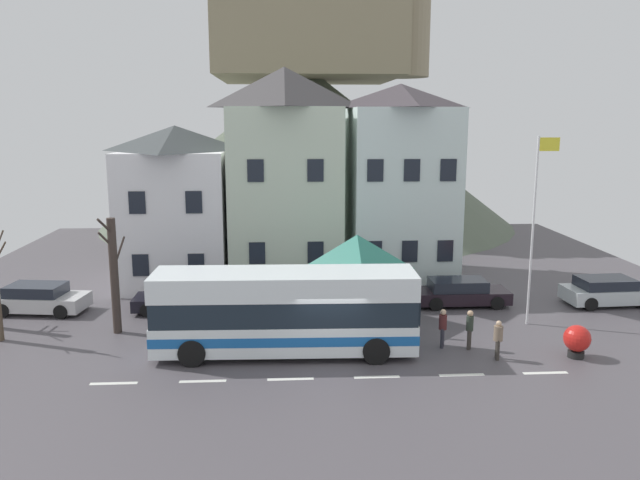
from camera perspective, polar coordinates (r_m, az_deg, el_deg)
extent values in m
cube|color=#4E494F|center=(23.33, 1.01, -11.29)|extent=(40.00, 60.00, 0.06)
cube|color=silver|center=(22.81, -18.33, -12.32)|extent=(1.60, 0.20, 0.01)
cube|color=silver|center=(22.23, -10.65, -12.55)|extent=(1.60, 0.20, 0.01)
cube|color=silver|center=(22.06, -2.71, -12.57)|extent=(1.60, 0.20, 0.01)
cube|color=silver|center=(22.28, 5.21, -12.35)|extent=(1.60, 0.20, 0.01)
cube|color=silver|center=(22.91, 12.82, -11.92)|extent=(1.60, 0.20, 0.01)
cube|color=silver|center=(23.89, 19.88, -11.34)|extent=(1.60, 0.20, 0.01)
cube|color=white|center=(34.86, -12.81, 2.09)|extent=(5.45, 6.94, 7.17)
pyramid|color=#3B4042|center=(34.48, -13.11, 9.06)|extent=(5.45, 6.94, 1.31)
cube|color=black|center=(32.10, -16.06, -2.23)|extent=(0.80, 0.06, 1.10)
cube|color=black|center=(31.61, -11.23, -2.21)|extent=(0.80, 0.06, 1.10)
cube|color=black|center=(31.55, -16.36, 3.29)|extent=(0.80, 0.06, 1.10)
cube|color=black|center=(31.06, -11.45, 3.40)|extent=(0.80, 0.06, 1.10)
cube|color=beige|center=(33.96, -3.16, 4.03)|extent=(5.83, 6.38, 9.42)
pyramid|color=#3E3C3D|center=(33.76, -3.27, 13.77)|extent=(5.83, 6.38, 2.08)
cube|color=black|center=(31.22, -5.76, -1.20)|extent=(0.80, 0.06, 1.10)
cube|color=black|center=(31.23, -0.41, -1.14)|extent=(0.80, 0.06, 1.10)
cube|color=black|center=(30.62, -5.91, 6.32)|extent=(0.80, 0.06, 1.10)
cube|color=black|center=(30.63, -0.42, 6.38)|extent=(0.80, 0.06, 1.10)
cube|color=silver|center=(34.80, 7.16, 4.11)|extent=(5.46, 6.89, 9.40)
pyramid|color=#3E373C|center=(34.58, 7.38, 12.93)|extent=(5.46, 6.89, 1.27)
cube|color=black|center=(31.52, 4.95, -1.08)|extent=(0.80, 0.06, 1.10)
cube|color=black|center=(31.83, 8.19, -1.03)|extent=(0.80, 0.06, 1.10)
cube|color=black|center=(32.25, 11.36, -0.98)|extent=(0.80, 0.06, 1.10)
cube|color=black|center=(30.93, 5.07, 6.35)|extent=(0.80, 0.06, 1.10)
cube|color=black|center=(31.25, 8.40, 6.32)|extent=(0.80, 0.06, 1.10)
cube|color=black|center=(31.67, 11.64, 6.27)|extent=(0.80, 0.06, 1.10)
cone|color=#55604F|center=(53.75, -1.15, 8.56)|extent=(34.65, 34.65, 13.09)
cube|color=gray|center=(54.17, -1.19, 18.53)|extent=(14.51, 14.51, 7.78)
cylinder|color=gray|center=(51.36, 7.55, 18.52)|extent=(4.23, 4.23, 7.18)
cube|color=white|center=(24.04, -3.21, -8.47)|extent=(9.89, 2.69, 1.12)
cube|color=#1959A5|center=(24.02, -3.21, -8.35)|extent=(9.91, 2.71, 0.36)
cube|color=#19232D|center=(23.71, -3.24, -6.12)|extent=(9.79, 2.65, 0.95)
cube|color=white|center=(23.46, -3.26, -3.98)|extent=(9.89, 2.69, 0.89)
cube|color=#19232D|center=(24.11, 8.64, -5.94)|extent=(0.11, 2.05, 0.91)
cylinder|color=black|center=(25.39, 4.49, -8.16)|extent=(1.01, 0.31, 1.00)
cylinder|color=black|center=(23.21, 5.15, -10.05)|extent=(1.01, 0.31, 1.00)
cylinder|color=black|center=(25.54, -10.75, -8.21)|extent=(1.01, 0.31, 1.00)
cylinder|color=black|center=(23.37, -11.62, -10.09)|extent=(1.01, 0.31, 1.00)
cylinder|color=#473D33|center=(28.91, -0.29, -4.28)|extent=(0.14, 0.14, 2.40)
cylinder|color=#473D33|center=(29.27, 6.19, -4.15)|extent=(0.14, 0.14, 2.40)
cylinder|color=#473D33|center=(25.75, 0.11, -6.21)|extent=(0.14, 0.14, 2.40)
cylinder|color=#473D33|center=(26.15, 7.39, -6.03)|extent=(0.14, 0.14, 2.40)
pyramid|color=#297665|center=(26.99, 3.40, -1.11)|extent=(3.60, 3.60, 1.54)
cube|color=black|center=(30.89, 12.82, -4.96)|extent=(4.41, 1.77, 0.58)
cube|color=#1E232D|center=(30.69, 12.46, -3.99)|extent=(2.65, 1.56, 0.52)
cylinder|color=black|center=(32.14, 14.89, -4.72)|extent=(0.64, 0.20, 0.64)
cylinder|color=black|center=(30.60, 15.87, -5.56)|extent=(0.64, 0.20, 0.64)
cylinder|color=black|center=(31.36, 9.81, -4.89)|extent=(0.64, 0.20, 0.64)
cylinder|color=black|center=(29.78, 10.55, -5.77)|extent=(0.64, 0.20, 0.64)
cube|color=silver|center=(31.77, -24.10, -5.16)|extent=(4.32, 2.35, 0.65)
cube|color=#1E232D|center=(31.72, -24.51, -4.15)|extent=(2.66, 1.92, 0.50)
cylinder|color=black|center=(31.96, -21.19, -5.19)|extent=(0.66, 0.28, 0.64)
cylinder|color=black|center=(30.45, -22.58, -6.07)|extent=(0.66, 0.28, 0.64)
cylinder|color=black|center=(33.20, -25.44, -4.93)|extent=(0.66, 0.28, 0.64)
cylinder|color=black|center=(31.75, -26.98, -5.76)|extent=(0.66, 0.28, 0.64)
cube|color=black|center=(29.93, -12.50, -5.49)|extent=(4.37, 1.80, 0.56)
cube|color=#1E232D|center=(29.82, -12.95, -4.49)|extent=(2.62, 1.58, 0.52)
cylinder|color=black|center=(30.59, -9.58, -5.29)|extent=(0.64, 0.21, 0.64)
cylinder|color=black|center=(28.99, -9.91, -6.22)|extent=(0.64, 0.21, 0.64)
cylinder|color=black|center=(31.01, -14.89, -5.29)|extent=(0.64, 0.21, 0.64)
cylinder|color=black|center=(29.43, -15.51, -6.20)|extent=(0.64, 0.21, 0.64)
cube|color=silver|center=(33.28, 24.84, -4.50)|extent=(4.26, 2.07, 0.67)
cube|color=#1E232D|center=(33.03, 24.61, -3.56)|extent=(2.58, 1.77, 0.48)
cylinder|color=black|center=(34.78, 26.03, -4.29)|extent=(0.65, 0.23, 0.64)
cylinder|color=black|center=(33.42, 21.98, -4.56)|extent=(0.65, 0.23, 0.64)
cylinder|color=black|center=(31.89, 23.49, -5.40)|extent=(0.65, 0.23, 0.64)
cylinder|color=#38332D|center=(25.17, 13.43, -8.86)|extent=(0.14, 0.14, 0.80)
cylinder|color=#38332D|center=(25.33, 13.49, -8.73)|extent=(0.14, 0.14, 0.80)
cylinder|color=#2D382D|center=(25.05, 13.52, -7.42)|extent=(0.28, 0.28, 0.58)
sphere|color=tan|center=(24.92, 13.57, -6.53)|extent=(0.23, 0.23, 0.23)
cylinder|color=#38332D|center=(24.38, 15.92, -9.65)|extent=(0.14, 0.14, 0.79)
cylinder|color=#38332D|center=(24.58, 15.86, -9.48)|extent=(0.14, 0.14, 0.79)
cylinder|color=#7F6B56|center=(24.27, 15.97, -8.18)|extent=(0.34, 0.34, 0.56)
sphere|color=#D1AD89|center=(24.15, 16.02, -7.32)|extent=(0.20, 0.20, 0.20)
cylinder|color=#2D2D38|center=(25.10, 11.09, -8.81)|extent=(0.14, 0.14, 0.80)
cylinder|color=#2D2D38|center=(25.29, 11.12, -8.66)|extent=(0.14, 0.14, 0.80)
cylinder|color=#512323|center=(24.99, 11.16, -7.36)|extent=(0.31, 0.31, 0.58)
sphere|color=#D1AD89|center=(24.87, 11.19, -6.48)|extent=(0.23, 0.23, 0.23)
cube|color=brown|center=(29.97, 5.87, -5.27)|extent=(1.53, 0.45, 0.08)
cube|color=brown|center=(30.13, 5.81, -4.75)|extent=(1.53, 0.06, 0.40)
cube|color=#2D2D33|center=(29.94, 4.56, -5.72)|extent=(0.08, 0.36, 0.45)
cube|color=#2D2D33|center=(30.15, 7.15, -5.65)|extent=(0.08, 0.36, 0.45)
cylinder|color=silver|center=(28.03, 18.84, 0.65)|extent=(0.10, 0.10, 8.14)
cube|color=yellow|center=(27.82, 20.19, 8.21)|extent=(0.90, 0.03, 0.56)
cylinder|color=black|center=(25.72, 22.33, -9.62)|extent=(0.60, 0.60, 0.25)
sphere|color=red|center=(25.51, 22.43, -8.30)|extent=(1.00, 1.00, 1.00)
cylinder|color=#382D28|center=(27.16, -18.27, -3.16)|extent=(0.35, 0.35, 4.87)
cylinder|color=#382D28|center=(26.26, -19.06, 1.21)|extent=(0.31, 1.12, 0.79)
cylinder|color=#382D28|center=(26.74, -19.01, 0.04)|extent=(0.55, 0.43, 0.70)
cylinder|color=#382D28|center=(27.38, -18.39, -1.12)|extent=(0.31, 0.89, 0.51)
cylinder|color=#382D28|center=(27.26, -17.88, -1.10)|extent=(0.42, 0.83, 1.25)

